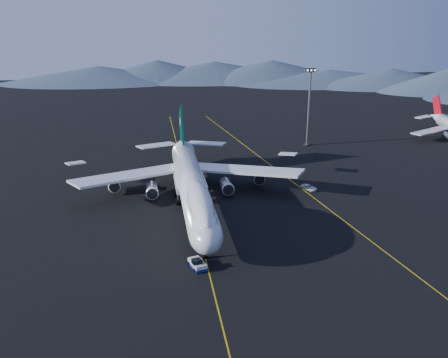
{
  "coord_description": "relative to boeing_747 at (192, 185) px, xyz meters",
  "views": [
    {
      "loc": [
        -9.5,
        -112.02,
        45.35
      ],
      "look_at": [
        8.11,
        2.52,
        6.0
      ],
      "focal_mm": 40.0,
      "sensor_mm": 36.0,
      "label": 1
    }
  ],
  "objects": [
    {
      "name": "ground",
      "position": [
        -0.0,
        -0.03,
        -5.81
      ],
      "size": [
        500.0,
        500.0,
        0.0
      ],
      "primitive_type": "plane",
      "color": "black",
      "rests_on": "ground"
    },
    {
      "name": "pushback_tug",
      "position": [
        -1.85,
        -29.9,
        -5.19
      ],
      "size": [
        3.58,
        5.02,
        1.98
      ],
      "rotation": [
        0.0,
        0.0,
        0.29
      ],
      "color": "silver",
      "rests_on": "ground"
    },
    {
      "name": "boeing_747",
      "position": [
        0.0,
        0.0,
        0.0
      ],
      "size": [
        59.62,
        72.43,
        19.37
      ],
      "color": "silver",
      "rests_on": "ground"
    },
    {
      "name": "floodlight_mast",
      "position": [
        45.47,
        52.44,
        7.74
      ],
      "size": [
        3.3,
        2.48,
        26.75
      ],
      "rotation": [
        0.0,
        0.0,
        0.12
      ],
      "color": "black",
      "rests_on": "ground"
    },
    {
      "name": "service_van",
      "position": [
        31.78,
        7.76,
        -5.15
      ],
      "size": [
        4.32,
        5.23,
        1.33
      ],
      "primitive_type": "imported",
      "rotation": [
        0.0,
        0.0,
        0.53
      ],
      "color": "white",
      "rests_on": "ground"
    },
    {
      "name": "taxiway_line_main",
      "position": [
        -0.0,
        -0.03,
        -5.8
      ],
      "size": [
        0.25,
        220.0,
        0.01
      ],
      "primitive_type": "cube",
      "color": "#C59B0B",
      "rests_on": "ground"
    },
    {
      "name": "taxiway_line_side",
      "position": [
        30.0,
        9.97,
        -5.8
      ],
      "size": [
        28.08,
        198.09,
        0.01
      ],
      "primitive_type": "cube",
      "rotation": [
        0.0,
        0.0,
        0.14
      ],
      "color": "#C59B0B",
      "rests_on": "ground"
    }
  ]
}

